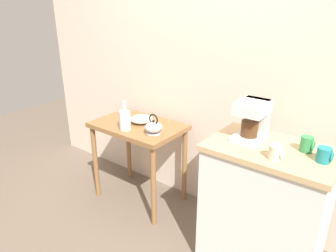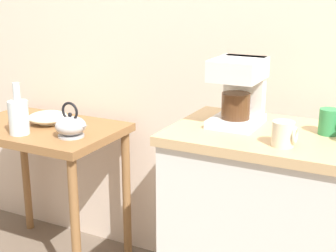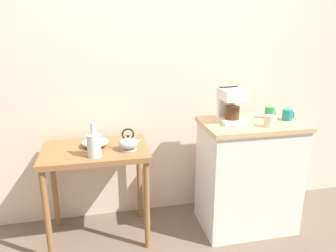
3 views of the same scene
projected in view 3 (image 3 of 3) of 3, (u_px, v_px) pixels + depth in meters
The scene contains 11 objects.
ground_plane at pixel (173, 232), 2.70m from camera, with size 8.00×8.00×0.00m, color #6B5B4C.
back_wall at pixel (173, 55), 2.73m from camera, with size 4.40×0.10×2.80m, color beige.
wooden_table at pixel (96, 163), 2.47m from camera, with size 0.79×0.52×0.76m.
kitchen_counter at pixel (248, 175), 2.68m from camera, with size 0.78×0.51×0.92m.
bowl_stoneware at pixel (95, 142), 2.46m from camera, with size 0.20×0.20×0.06m.
teakettle at pixel (129, 143), 2.40m from camera, with size 0.18×0.14×0.17m.
glass_carafe_vase at pixel (94, 145), 2.26m from camera, with size 0.10×0.10×0.25m.
coffee_maker at pixel (231, 104), 2.51m from camera, with size 0.18×0.22×0.26m.
mug_dark_teal at pixel (288, 115), 2.58m from camera, with size 0.09×0.08×0.09m.
mug_tall_green at pixel (270, 113), 2.63m from camera, with size 0.08×0.07×0.10m.
mug_small_cream at pixel (270, 121), 2.41m from camera, with size 0.08×0.08×0.09m.
Camera 3 is at (-0.53, -2.26, 1.64)m, focal length 34.86 mm.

